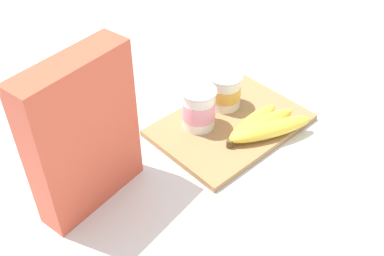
{
  "coord_description": "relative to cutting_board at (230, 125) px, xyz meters",
  "views": [
    {
      "loc": [
        -0.59,
        -0.51,
        0.65
      ],
      "look_at": [
        -0.11,
        0.0,
        0.06
      ],
      "focal_mm": 42.96,
      "sensor_mm": 36.0,
      "label": 1
    }
  ],
  "objects": [
    {
      "name": "ground_plane",
      "position": [
        0.0,
        0.0,
        -0.01
      ],
      "size": [
        2.4,
        2.4,
        0.0
      ],
      "primitive_type": "plane",
      "color": "silver"
    },
    {
      "name": "yogurt_cup_front",
      "position": [
        -0.06,
        0.04,
        0.05
      ],
      "size": [
        0.07,
        0.07,
        0.09
      ],
      "color": "white",
      "rests_on": "cutting_board"
    },
    {
      "name": "yogurt_cup_back",
      "position": [
        0.04,
        0.05,
        0.05
      ],
      "size": [
        0.07,
        0.07,
        0.08
      ],
      "color": "white",
      "rests_on": "cutting_board"
    },
    {
      "name": "cutting_board",
      "position": [
        0.0,
        0.0,
        0.0
      ],
      "size": [
        0.33,
        0.23,
        0.01
      ],
      "primitive_type": "cube",
      "color": "#A37A4C",
      "rests_on": "ground_plane"
    },
    {
      "name": "cereal_box",
      "position": [
        -0.33,
        0.04,
        0.14
      ],
      "size": [
        0.21,
        0.09,
        0.29
      ],
      "primitive_type": "cube",
      "rotation": [
        0.0,
        0.0,
        3.31
      ],
      "color": "#D85138",
      "rests_on": "ground_plane"
    },
    {
      "name": "banana_bunch",
      "position": [
        0.03,
        -0.07,
        0.02
      ],
      "size": [
        0.19,
        0.12,
        0.03
      ],
      "color": "yellow",
      "rests_on": "cutting_board"
    }
  ]
}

